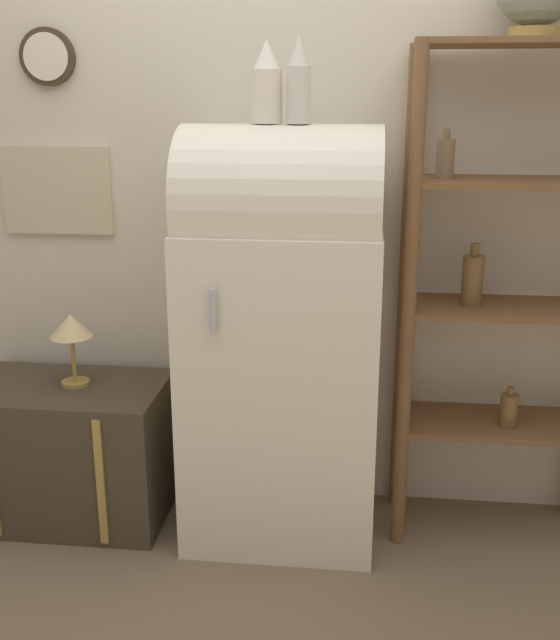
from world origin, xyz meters
TOP-DOWN VIEW (x-y plane):
  - ground_plane at (0.00, 0.00)m, footprint 12.00×12.00m
  - wall_back at (-0.01, 0.57)m, footprint 7.00×0.09m
  - refrigerator at (-0.00, 0.27)m, footprint 0.71×0.59m
  - suitcase_trunk at (-0.86, 0.27)m, footprint 0.78×0.49m
  - shelf_unit at (0.81, 0.36)m, footprint 0.77×0.35m
  - vase_left at (-0.05, 0.28)m, footprint 0.11×0.11m
  - vase_center at (0.06, 0.26)m, footprint 0.08×0.08m
  - desk_lamp at (-0.82, 0.29)m, footprint 0.16×0.16m

SIDE VIEW (x-z plane):
  - ground_plane at x=0.00m, z-range 0.00..0.00m
  - suitcase_trunk at x=-0.86m, z-range 0.00..0.56m
  - desk_lamp at x=-0.82m, z-range 0.64..0.93m
  - refrigerator at x=0.00m, z-range 0.02..1.59m
  - shelf_unit at x=0.81m, z-range 0.11..1.94m
  - wall_back at x=-0.01m, z-range 0.00..2.70m
  - vase_left at x=-0.05m, z-range 1.55..1.83m
  - vase_center at x=0.06m, z-range 1.55..1.84m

